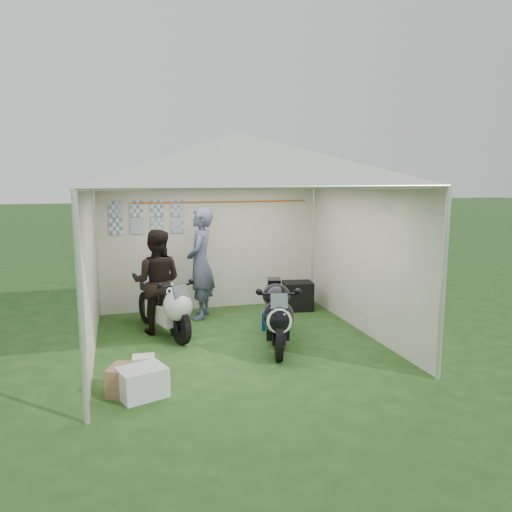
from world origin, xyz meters
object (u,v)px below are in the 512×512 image
object	(u,v)px
person_blue_jacket	(201,263)
equipment_box	(298,296)
paddock_stand	(274,320)
crate_0	(142,382)
person_dark_jacket	(157,282)
crate_1	(126,380)
motorcycle_black	(277,312)
motorcycle_white	(166,304)
crate_2	(144,364)
canopy_tent	(235,164)

from	to	relation	value
person_blue_jacket	equipment_box	world-z (taller)	person_blue_jacket
paddock_stand	crate_0	xyz separation A→B (m)	(-2.15, -1.96, 0.02)
person_dark_jacket	crate_1	size ratio (longest dim) A/B	4.48
motorcycle_black	crate_0	world-z (taller)	motorcycle_black
motorcycle_white	motorcycle_black	size ratio (longest dim) A/B	0.96
motorcycle_white	motorcycle_black	world-z (taller)	motorcycle_black
paddock_stand	crate_0	bearing A→B (deg)	-137.66
paddock_stand	equipment_box	distance (m)	1.25
equipment_box	crate_2	size ratio (longest dim) A/B	1.89
crate_0	crate_2	distance (m)	0.73
motorcycle_white	crate_1	distance (m)	2.14
crate_2	crate_1	bearing A→B (deg)	-109.57
person_dark_jacket	equipment_box	distance (m)	2.70
crate_1	person_blue_jacket	bearing A→B (deg)	64.92
equipment_box	person_blue_jacket	bearing A→B (deg)	-179.11
equipment_box	crate_2	world-z (taller)	equipment_box
paddock_stand	crate_2	bearing A→B (deg)	-149.51
person_blue_jacket	crate_0	bearing A→B (deg)	-1.91
motorcycle_white	person_blue_jacket	distance (m)	1.13
canopy_tent	motorcycle_white	world-z (taller)	canopy_tent
motorcycle_white	crate_2	world-z (taller)	motorcycle_white
motorcycle_black	crate_1	bearing A→B (deg)	-138.73
motorcycle_white	paddock_stand	world-z (taller)	motorcycle_white
motorcycle_white	person_blue_jacket	xyz separation A→B (m)	(0.68, 0.78, 0.46)
canopy_tent	motorcycle_white	xyz separation A→B (m)	(-0.97, 0.57, -2.09)
motorcycle_black	person_dark_jacket	world-z (taller)	person_dark_jacket
canopy_tent	equipment_box	xyz separation A→B (m)	(1.48, 1.38, -2.32)
person_dark_jacket	person_blue_jacket	distance (m)	1.02
person_dark_jacket	crate_0	bearing A→B (deg)	97.86
paddock_stand	crate_1	world-z (taller)	crate_1
person_blue_jacket	person_dark_jacket	bearing A→B (deg)	-31.66
motorcycle_white	motorcycle_black	distance (m)	1.76
canopy_tent	motorcycle_black	xyz separation A→B (m)	(0.49, -0.41, -2.07)
motorcycle_black	person_dark_jacket	xyz separation A→B (m)	(-1.57, 1.13, 0.30)
motorcycle_white	person_blue_jacket	world-z (taller)	person_blue_jacket
person_dark_jacket	equipment_box	world-z (taller)	person_dark_jacket
canopy_tent	person_blue_jacket	world-z (taller)	canopy_tent
canopy_tent	person_blue_jacket	size ratio (longest dim) A/B	2.99
paddock_stand	crate_2	world-z (taller)	paddock_stand
motorcycle_black	paddock_stand	xyz separation A→B (m)	(0.22, 0.81, -0.36)
motorcycle_white	equipment_box	size ratio (longest dim) A/B	3.36
canopy_tent	crate_0	world-z (taller)	canopy_tent
person_dark_jacket	crate_1	bearing A→B (deg)	93.19
motorcycle_black	equipment_box	world-z (taller)	motorcycle_black
paddock_stand	person_blue_jacket	distance (m)	1.60
motorcycle_black	crate_2	size ratio (longest dim) A/B	6.64
canopy_tent	paddock_stand	size ratio (longest dim) A/B	14.88
motorcycle_black	equipment_box	size ratio (longest dim) A/B	3.51
motorcycle_black	paddock_stand	world-z (taller)	motorcycle_black
canopy_tent	motorcycle_black	size ratio (longest dim) A/B	3.13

